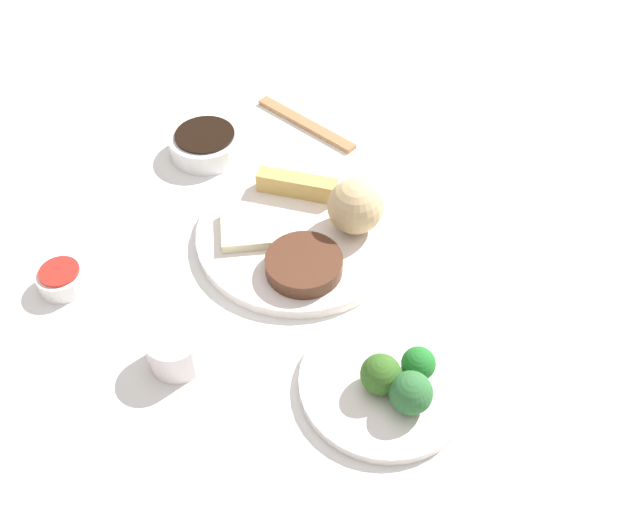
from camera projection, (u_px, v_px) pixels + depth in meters
name	position (u px, v px, depth m)	size (l,w,h in m)	color
tabletop	(288.00, 240.00, 1.01)	(2.20, 2.20, 0.02)	white
main_plate	(301.00, 233.00, 0.99)	(0.30, 0.30, 0.02)	white
rice_scoop	(355.00, 206.00, 0.96)	(0.08, 0.08, 0.08)	tan
spring_roll	(297.00, 185.00, 1.02)	(0.12, 0.03, 0.03)	tan
crab_rangoon_wonton	(246.00, 229.00, 0.97)	(0.08, 0.07, 0.01)	beige
stir_fry_heap	(304.00, 264.00, 0.92)	(0.10, 0.10, 0.02)	#502D1C
broccoli_plate	(385.00, 382.00, 0.82)	(0.20, 0.20, 0.01)	white
broccoli_floret_0	(381.00, 374.00, 0.80)	(0.05, 0.05, 0.05)	#346521
broccoli_floret_1	(411.00, 393.00, 0.78)	(0.05, 0.05, 0.05)	#2F6A35
broccoli_floret_2	(418.00, 364.00, 0.81)	(0.04, 0.04, 0.04)	#207228
soy_sauce_bowl	(206.00, 144.00, 1.11)	(0.12, 0.12, 0.03)	white
soy_sauce_bowl_liquid	(205.00, 135.00, 1.10)	(0.09, 0.09, 0.00)	black
sauce_ramekin_sweet_and_sour	(62.00, 279.00, 0.92)	(0.06, 0.06, 0.03)	white
sauce_ramekin_sweet_and_sour_liquid	(59.00, 272.00, 0.91)	(0.05, 0.05, 0.00)	red
teacup	(176.00, 349.00, 0.83)	(0.07, 0.07, 0.05)	white
chopsticks_pair	(306.00, 124.00, 1.17)	(0.21, 0.02, 0.01)	#A9764A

